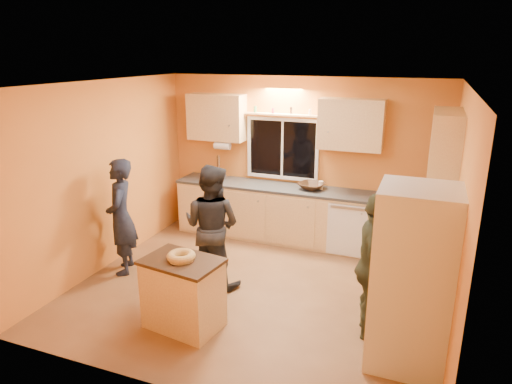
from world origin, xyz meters
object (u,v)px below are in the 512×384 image
at_px(person_left, 121,217).
at_px(person_center, 212,226).
at_px(refrigerator, 412,279).
at_px(island, 183,293).
at_px(person_right, 374,267).

bearing_deg(person_left, person_center, 68.12).
height_order(refrigerator, island, refrigerator).
relative_size(island, person_center, 0.56).
xyz_separation_m(refrigerator, person_left, (-3.79, 0.63, -0.10)).
bearing_deg(person_right, person_center, 68.56).
distance_m(person_left, person_right, 3.41).
relative_size(refrigerator, person_center, 1.11).
height_order(person_left, person_center, person_center).
distance_m(person_center, person_right, 2.13).
relative_size(island, person_right, 0.57).
distance_m(refrigerator, island, 2.40).
bearing_deg(island, person_center, 106.20).
bearing_deg(refrigerator, island, -173.67).
xyz_separation_m(island, person_center, (-0.14, 1.02, 0.40)).
height_order(island, person_left, person_left).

